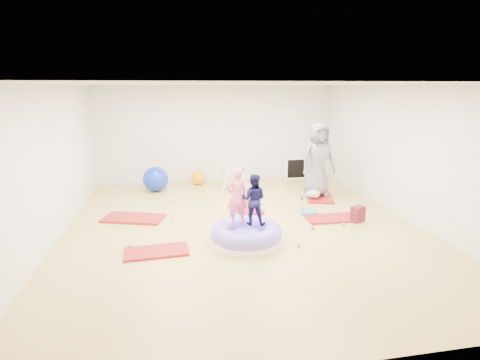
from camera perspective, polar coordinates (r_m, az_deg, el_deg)
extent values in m
cube|color=tan|center=(7.64, 0.41, -7.11)|extent=(7.00, 8.00, 0.01)
cube|color=beige|center=(7.12, 0.45, 14.40)|extent=(7.00, 8.00, 0.01)
cube|color=beige|center=(11.16, -3.49, 7.05)|extent=(7.00, 0.01, 2.80)
cube|color=beige|center=(3.55, 12.88, -8.79)|extent=(7.00, 0.01, 2.80)
cube|color=beige|center=(7.44, -27.10, 1.99)|extent=(0.01, 8.00, 2.80)
cube|color=beige|center=(8.62, 23.99, 3.78)|extent=(0.01, 8.00, 2.80)
cube|color=#AC2009|center=(6.65, -12.62, -10.59)|extent=(1.10, 0.60, 0.04)
cube|color=#AC2009|center=(8.34, -15.89, -5.61)|extent=(1.39, 0.99, 0.05)
cube|color=#AC2009|center=(8.79, 1.05, -4.06)|extent=(0.58, 1.16, 0.05)
cube|color=#AC2009|center=(8.26, 13.83, -5.70)|extent=(1.10, 0.57, 0.05)
cube|color=#AC2009|center=(9.82, 11.94, -2.40)|extent=(0.94, 1.36, 0.05)
cylinder|color=white|center=(6.84, 0.95, -9.06)|extent=(1.25, 1.25, 0.14)
torus|color=#7B61E9|center=(6.79, 0.96, -8.04)|extent=(1.29, 1.29, 0.34)
ellipsoid|color=#7B61E9|center=(6.82, 0.96, -8.67)|extent=(0.68, 0.68, 0.31)
imported|color=#FF6385|center=(6.63, -0.51, -2.18)|extent=(0.43, 0.32, 1.06)
imported|color=#11103D|center=(6.69, 2.08, -2.58)|extent=(0.55, 0.49, 0.94)
imported|color=slate|center=(9.62, 11.81, 3.07)|extent=(0.97, 0.69, 1.84)
ellipsoid|color=#8CA9DD|center=(9.51, 11.07, -2.08)|extent=(0.37, 0.24, 0.21)
sphere|color=tan|center=(9.35, 11.46, -2.21)|extent=(0.17, 0.17, 0.17)
sphere|color=#112AB5|center=(9.51, 9.37, -2.76)|extent=(0.07, 0.07, 0.07)
sphere|color=#112AB5|center=(8.71, 9.55, -4.35)|extent=(0.07, 0.07, 0.07)
sphere|color=gold|center=(9.38, -10.30, -3.05)|extent=(0.07, 0.07, 0.07)
sphere|color=gold|center=(6.78, 8.95, -9.79)|extent=(0.07, 0.07, 0.07)
sphere|color=#BD4829|center=(7.60, 11.04, -7.20)|extent=(0.07, 0.07, 0.07)
sphere|color=#112AB5|center=(6.89, -16.44, -9.82)|extent=(0.07, 0.07, 0.07)
sphere|color=green|center=(7.95, 15.50, -6.51)|extent=(0.07, 0.07, 0.07)
sphere|color=gold|center=(8.13, -10.35, -5.74)|extent=(0.07, 0.07, 0.07)
sphere|color=#112AB5|center=(10.31, -12.73, 0.14)|extent=(0.68, 0.68, 0.68)
sphere|color=#FF9003|center=(10.84, -6.39, 0.34)|extent=(0.40, 0.40, 0.40)
cylinder|color=white|center=(10.00, -2.24, -0.18)|extent=(0.21, 0.21, 0.56)
cylinder|color=white|center=(10.46, -2.61, 0.45)|extent=(0.21, 0.21, 0.56)
cylinder|color=white|center=(10.09, 0.68, -0.05)|extent=(0.21, 0.21, 0.56)
cylinder|color=white|center=(10.54, 0.18, 0.57)|extent=(0.21, 0.21, 0.56)
cylinder|color=white|center=(10.21, -1.00, 1.53)|extent=(0.54, 0.03, 0.03)
sphere|color=#BD4829|center=(10.17, -2.50, 1.46)|extent=(0.06, 0.06, 0.06)
sphere|color=#112AB5|center=(10.26, 0.48, 1.58)|extent=(0.06, 0.06, 0.06)
cube|color=white|center=(11.67, 8.34, 1.88)|extent=(0.65, 0.32, 0.65)
cube|color=black|center=(11.53, 8.58, 1.72)|extent=(0.56, 0.02, 0.56)
cube|color=white|center=(11.63, 8.41, 1.83)|extent=(0.02, 0.22, 0.57)
cube|color=white|center=(11.63, 8.41, 1.83)|extent=(0.57, 0.22, 0.02)
cylinder|color=teal|center=(8.46, 10.48, -4.92)|extent=(0.37, 0.37, 0.08)
cube|color=#A11332|center=(8.22, 17.51, -4.99)|extent=(0.34, 0.29, 0.34)
cylinder|color=gold|center=(6.61, -15.10, -10.95)|extent=(0.20, 0.20, 0.03)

